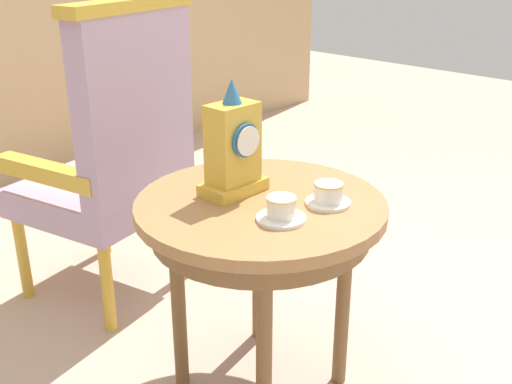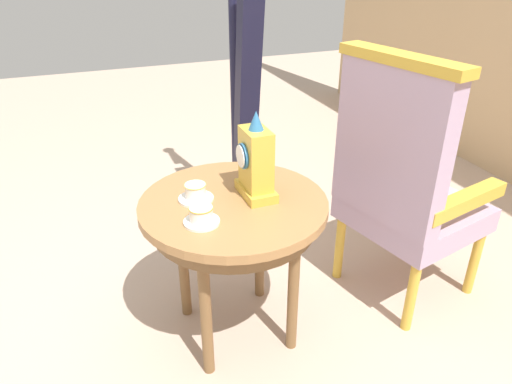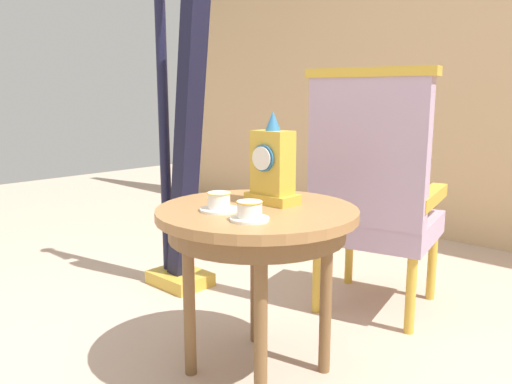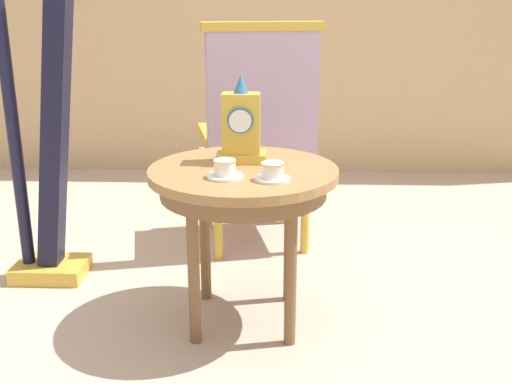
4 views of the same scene
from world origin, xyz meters
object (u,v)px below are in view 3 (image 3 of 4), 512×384
object	(u,v)px
side_table	(258,229)
armchair	(373,191)
teacup_right	(250,212)
mantel_clock	(272,167)
harp	(180,154)
teacup_left	(219,203)

from	to	relation	value
side_table	armchair	distance (m)	0.76
side_table	teacup_right	xyz separation A→B (m)	(0.11, -0.15, 0.10)
teacup_right	mantel_clock	xyz separation A→B (m)	(-0.12, 0.25, 0.11)
side_table	harp	distance (m)	0.98
harp	teacup_right	bearing A→B (deg)	-27.48
teacup_right	mantel_clock	world-z (taller)	mantel_clock
side_table	armchair	world-z (taller)	armchair
armchair	teacup_right	bearing A→B (deg)	-84.85
teacup_right	harp	bearing A→B (deg)	152.52
side_table	harp	bearing A→B (deg)	157.72
mantel_clock	teacup_right	bearing A→B (deg)	-63.68
teacup_right	side_table	bearing A→B (deg)	124.83
mantel_clock	armchair	bearing A→B (deg)	86.41
teacup_left	teacup_right	world-z (taller)	teacup_left
teacup_left	armchair	world-z (taller)	armchair
side_table	harp	world-z (taller)	harp
side_table	harp	xyz separation A→B (m)	(-0.89, 0.36, 0.17)
teacup_right	armchair	xyz separation A→B (m)	(-0.08, 0.91, -0.07)
side_table	teacup_right	bearing A→B (deg)	-55.17
teacup_right	harp	size ratio (longest dim) A/B	0.07
teacup_right	mantel_clock	bearing A→B (deg)	116.32
mantel_clock	harp	bearing A→B (deg)	162.84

